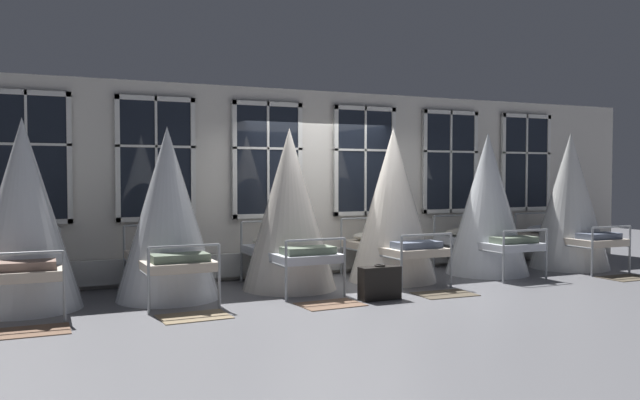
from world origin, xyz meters
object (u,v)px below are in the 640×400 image
Objects in this scene: cot_third at (289,211)px; cot_sixth at (570,202)px; cot_fourth at (393,207)px; suitcase_dark at (380,283)px; cot_first at (23,217)px; cot_fifth at (487,205)px; cot_second at (168,215)px.

cot_third is 0.97× the size of cot_sixth.
suitcase_dark is at bearing 141.73° from cot_fourth.
cot_first is 8.83m from cot_sixth.
cot_fifth is 0.98× the size of cot_sixth.
cot_fourth reaches higher than cot_fifth.
cot_first is 7.06m from cot_fifth.
cot_second is 2.95m from suitcase_dark.
cot_second is at bearing 89.58° from cot_sixth.
cot_first is 4.56m from suitcase_dark.
cot_second is at bearing 89.43° from cot_fourth.
cot_sixth is at bearing -91.82° from cot_third.
cot_fifth is 3.19m from suitcase_dark.
cot_third is 4.16× the size of suitcase_dark.
cot_fifth is (3.55, -0.01, 0.01)m from cot_third.
suitcase_dark is (0.77, -1.29, -0.91)m from cot_third.
cot_second is at bearing 153.91° from suitcase_dark.
cot_fifth reaches higher than suitcase_dark.
cot_fourth is at bearing 88.89° from cot_fifth.
cot_first reaches higher than cot_third.
cot_fourth is 0.99× the size of cot_sixth.
cot_sixth is (7.08, -0.01, 0.05)m from cot_second.
cot_first is at bearing 89.60° from cot_third.
cot_fifth is at bearing -92.04° from cot_fourth.
cot_sixth reaches higher than cot_third.
cot_second is 3.50m from cot_fourth.
cot_first is 0.98× the size of cot_sixth.
cot_third is 1.76m from suitcase_dark.
cot_sixth is (5.32, -0.07, 0.03)m from cot_third.
cot_fifth is at bearing -90.62° from cot_second.
cot_third is 5.32m from cot_sixth.
cot_first is 1.00× the size of cot_fifth.
cot_fourth is at bearing -90.11° from cot_second.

